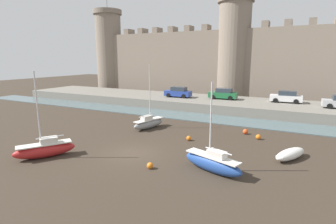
% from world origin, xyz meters
% --- Properties ---
extents(ground_plane, '(160.00, 160.00, 0.00)m').
position_xyz_m(ground_plane, '(0.00, 0.00, 0.00)').
color(ground_plane, '#382D23').
extents(water_channel, '(80.00, 4.50, 0.10)m').
position_xyz_m(water_channel, '(0.00, 14.28, 0.05)').
color(water_channel, slate).
rests_on(water_channel, ground).
extents(quay_road, '(68.44, 10.00, 1.34)m').
position_xyz_m(quay_road, '(0.00, 21.53, 0.67)').
color(quay_road, slate).
rests_on(quay_road, ground).
extents(castle, '(62.70, 6.26, 20.80)m').
position_xyz_m(castle, '(-0.00, 32.29, 7.54)').
color(castle, gray).
rests_on(castle, ground).
extents(sailboat_foreground_left, '(2.01, 4.25, 6.73)m').
position_xyz_m(sailboat_foreground_left, '(-2.73, 7.12, 0.60)').
color(sailboat_foreground_left, gray).
rests_on(sailboat_foreground_left, ground).
extents(rowboat_midflat_centre, '(2.46, 3.43, 0.77)m').
position_xyz_m(rowboat_midflat_centre, '(11.09, 4.31, 0.40)').
color(rowboat_midflat_centre, silver).
rests_on(rowboat_midflat_centre, ground).
extents(sailboat_near_channel_left, '(3.28, 4.21, 6.44)m').
position_xyz_m(sailboat_near_channel_left, '(-5.34, -3.55, 0.63)').
color(sailboat_near_channel_left, red).
rests_on(sailboat_near_channel_left, ground).
extents(sailboat_foreground_right, '(4.46, 2.32, 5.86)m').
position_xyz_m(sailboat_foreground_right, '(6.65, -0.44, 0.65)').
color(sailboat_foreground_right, '#234793').
rests_on(sailboat_foreground_right, ground).
extents(mooring_buoy_near_shore, '(0.50, 0.50, 0.50)m').
position_xyz_m(mooring_buoy_near_shore, '(6.88, 9.49, 0.25)').
color(mooring_buoy_near_shore, '#E04C1E').
rests_on(mooring_buoy_near_shore, ground).
extents(mooring_buoy_near_channel, '(0.46, 0.46, 0.46)m').
position_xyz_m(mooring_buoy_near_channel, '(8.28, 8.27, 0.23)').
color(mooring_buoy_near_channel, orange).
rests_on(mooring_buoy_near_channel, ground).
extents(mooring_buoy_off_centre, '(0.43, 0.43, 0.43)m').
position_xyz_m(mooring_buoy_off_centre, '(2.76, -1.84, 0.22)').
color(mooring_buoy_off_centre, orange).
rests_on(mooring_buoy_off_centre, ground).
extents(mooring_buoy_mid_mud, '(0.43, 0.43, 0.43)m').
position_xyz_m(mooring_buoy_mid_mud, '(2.72, 5.06, 0.22)').
color(mooring_buoy_mid_mud, orange).
rests_on(mooring_buoy_mid_mud, ground).
extents(car_quay_centre_west, '(4.16, 2.00, 1.62)m').
position_xyz_m(car_quay_centre_west, '(-5.71, 21.08, 2.12)').
color(car_quay_centre_west, '#263F99').
rests_on(car_quay_centre_west, quay_road).
extents(car_quay_centre_east, '(4.16, 2.00, 1.62)m').
position_xyz_m(car_quay_centre_east, '(1.11, 22.32, 2.12)').
color(car_quay_centre_east, '#1E6638').
rests_on(car_quay_centre_east, quay_road).
extents(car_quay_east, '(4.16, 2.00, 1.62)m').
position_xyz_m(car_quay_east, '(9.69, 23.13, 2.12)').
color(car_quay_east, silver).
rests_on(car_quay_east, quay_road).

